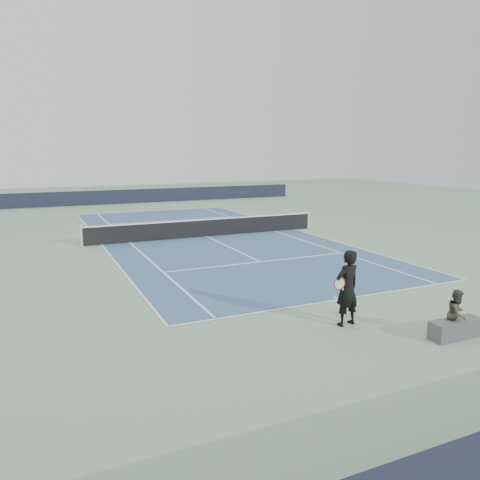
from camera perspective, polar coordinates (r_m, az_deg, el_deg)
name	(u,v)px	position (r m, az deg, el deg)	size (l,w,h in m)	color
ground	(207,237)	(25.18, -4.08, 0.42)	(80.00, 80.00, 0.00)	gray
court_surface	(207,236)	(25.18, -4.08, 0.43)	(10.97, 23.77, 0.01)	#34587C
tennis_net	(207,227)	(25.10, -4.10, 1.55)	(12.90, 0.10, 1.07)	silver
windscreen_far	(136,196)	(42.20, -12.57, 5.24)	(30.00, 0.25, 1.20)	black
tennis_player	(347,288)	(12.63, 12.92, -5.72)	(0.87, 0.65, 2.03)	black
tennis_ball	(355,327)	(12.75, 13.89, -10.25)	(0.07, 0.07, 0.07)	#CEE12E
spectator_bench	(456,321)	(12.85, 24.86, -8.92)	(1.49, 0.98, 1.23)	#4D4C50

